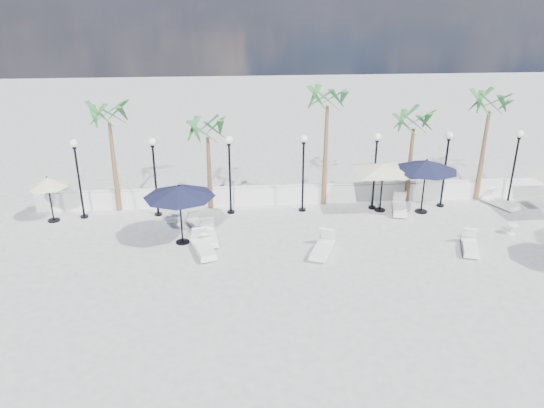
{
  "coord_description": "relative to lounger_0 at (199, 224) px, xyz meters",
  "views": [
    {
      "loc": [
        -3.41,
        -17.35,
        10.16
      ],
      "look_at": [
        -1.71,
        3.81,
        1.5
      ],
      "focal_mm": 35.0,
      "sensor_mm": 36.0,
      "label": 1
    }
  ],
  "objects": [
    {
      "name": "side_table_0",
      "position": [
        0.36,
        -1.55,
        0.08
      ],
      "size": [
        0.5,
        0.5,
        0.48
      ],
      "color": "silver",
      "rests_on": "ground"
    },
    {
      "name": "side_table_2",
      "position": [
        13.92,
        -1.74,
        0.07
      ],
      "size": [
        0.49,
        0.49,
        0.47
      ],
      "color": "silver",
      "rests_on": "ground"
    },
    {
      "name": "lounger_1",
      "position": [
        0.32,
        -2.46,
        0.05
      ],
      "size": [
        1.22,
        2.21,
        0.79
      ],
      "rotation": [
        0.0,
        0.0,
        0.27
      ],
      "color": "silver",
      "rests_on": "ground"
    },
    {
      "name": "balustrade",
      "position": [
        4.98,
        2.68,
        0.25
      ],
      "size": [
        26.0,
        0.3,
        1.01
      ],
      "color": "white",
      "rests_on": "ground"
    },
    {
      "name": "lounger_4",
      "position": [
        9.71,
        1.14,
        0.04
      ],
      "size": [
        1.17,
        2.12,
        0.76
      ],
      "rotation": [
        0.0,
        0.0,
        -0.27
      ],
      "color": "silver",
      "rests_on": "ground"
    },
    {
      "name": "ground",
      "position": [
        4.98,
        -4.82,
        -0.21
      ],
      "size": [
        100.0,
        100.0,
        0.0
      ],
      "primitive_type": "plane",
      "color": "gray",
      "rests_on": "ground"
    },
    {
      "name": "lamppost_0",
      "position": [
        -5.52,
        1.68,
        2.28
      ],
      "size": [
        0.36,
        0.36,
        3.84
      ],
      "color": "black",
      "rests_on": "ground"
    },
    {
      "name": "lounger_2",
      "position": [
        -1.28,
        1.4,
        0.02
      ],
      "size": [
        0.65,
        1.89,
        0.7
      ],
      "rotation": [
        0.0,
        0.0,
        0.02
      ],
      "color": "silver",
      "rests_on": "ground"
    },
    {
      "name": "parasol_cream_sq_a",
      "position": [
        8.8,
        1.38,
        2.2
      ],
      "size": [
        5.32,
        5.32,
        2.61
      ],
      "color": "black",
      "rests_on": "ground"
    },
    {
      "name": "lounger_6",
      "position": [
        14.92,
        1.4,
        0.03
      ],
      "size": [
        1.34,
        2.02,
        0.72
      ],
      "rotation": [
        0.0,
        0.0,
        0.41
      ],
      "color": "silver",
      "rests_on": "ground"
    },
    {
      "name": "palm_3",
      "position": [
        10.48,
        2.48,
        3.74
      ],
      "size": [
        2.6,
        2.6,
        4.9
      ],
      "color": "brown",
      "rests_on": "ground"
    },
    {
      "name": "lamppost_5",
      "position": [
        11.98,
        1.68,
        2.28
      ],
      "size": [
        0.36,
        0.36,
        3.84
      ],
      "color": "black",
      "rests_on": "ground"
    },
    {
      "name": "side_table_1",
      "position": [
        -1.03,
        0.52,
        0.08
      ],
      "size": [
        0.49,
        0.49,
        0.48
      ],
      "color": "silver",
      "rests_on": "ground"
    },
    {
      "name": "lamppost_3",
      "position": [
        4.98,
        1.68,
        2.28
      ],
      "size": [
        0.36,
        0.36,
        3.84
      ],
      "color": "black",
      "rests_on": "ground"
    },
    {
      "name": "lamppost_6",
      "position": [
        15.48,
        1.68,
        2.28
      ],
      "size": [
        0.36,
        0.36,
        3.84
      ],
      "color": "black",
      "rests_on": "ground"
    },
    {
      "name": "lounger_7",
      "position": [
        11.38,
        -3.15,
        0.02
      ],
      "size": [
        1.18,
        1.96,
        0.7
      ],
      "rotation": [
        0.0,
        0.0,
        -0.34
      ],
      "color": "silver",
      "rests_on": "ground"
    },
    {
      "name": "palm_4",
      "position": [
        14.18,
        2.48,
        4.51
      ],
      "size": [
        2.6,
        2.6,
        5.7
      ],
      "color": "brown",
      "rests_on": "ground"
    },
    {
      "name": "palm_0",
      "position": [
        -4.02,
        2.48,
        4.32
      ],
      "size": [
        2.6,
        2.6,
        5.5
      ],
      "color": "brown",
      "rests_on": "ground"
    },
    {
      "name": "lamppost_4",
      "position": [
        8.48,
        1.68,
        2.28
      ],
      "size": [
        0.36,
        0.36,
        3.84
      ],
      "color": "black",
      "rests_on": "ground"
    },
    {
      "name": "lounger_3",
      "position": [
        0.52,
        -1.33,
        0.04
      ],
      "size": [
        0.91,
        2.05,
        0.74
      ],
      "rotation": [
        0.0,
        0.0,
        0.14
      ],
      "color": "silver",
      "rests_on": "ground"
    },
    {
      "name": "palm_1",
      "position": [
        0.48,
        2.48,
        3.54
      ],
      "size": [
        2.6,
        2.6,
        4.7
      ],
      "color": "brown",
      "rests_on": "ground"
    },
    {
      "name": "parasol_navy_mid",
      "position": [
        10.76,
        1.04,
        2.17
      ],
      "size": [
        3.03,
        3.03,
        2.72
      ],
      "color": "black",
      "rests_on": "ground"
    },
    {
      "name": "lounger_0",
      "position": [
        0.0,
        0.0,
        0.0
      ],
      "size": [
        1.2,
        1.77,
        0.64
      ],
      "rotation": [
        0.0,
        0.0,
        0.43
      ],
      "color": "silver",
      "rests_on": "ground"
    },
    {
      "name": "lounger_5",
      "position": [
        5.22,
        -2.89,
        0.04
      ],
      "size": [
        1.4,
        2.13,
        0.76
      ],
      "rotation": [
        0.0,
        0.0,
        -0.41
      ],
      "color": "silver",
      "rests_on": "ground"
    },
    {
      "name": "lamppost_1",
      "position": [
        -2.02,
        1.68,
        2.28
      ],
      "size": [
        0.36,
        0.36,
        3.84
      ],
      "color": "black",
      "rests_on": "ground"
    },
    {
      "name": "parasol_cream_small",
      "position": [
        -6.85,
        1.38,
        1.69
      ],
      "size": [
        1.81,
        1.81,
        2.22
      ],
      "color": "black",
      "rests_on": "ground"
    },
    {
      "name": "lamppost_2",
      "position": [
        1.48,
        1.68,
        2.28
      ],
      "size": [
        0.36,
        0.36,
        3.84
      ],
      "color": "black",
      "rests_on": "ground"
    },
    {
      "name": "parasol_navy_left",
      "position": [
        -0.62,
        -1.43,
        2.14
      ],
      "size": [
        3.03,
        3.03,
        2.67
      ],
      "color": "black",
      "rests_on": "ground"
    },
    {
      "name": "palm_2",
      "position": [
        6.18,
        2.48,
        4.9
      ],
      "size": [
        2.6,
        2.6,
        6.1
      ],
      "color": "brown",
      "rests_on": "ground"
    }
  ]
}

